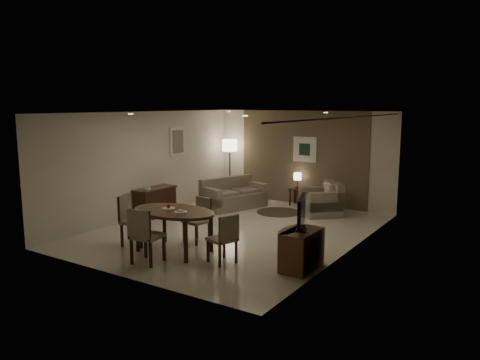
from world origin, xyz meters
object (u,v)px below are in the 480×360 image
Objects in this scene: chair_right at (222,238)px; side_table at (297,197)px; chair_far at (196,220)px; chair_left at (135,220)px; chair_near at (147,235)px; tv_cabinet at (302,250)px; floor_lamp at (230,169)px; armchair at (321,199)px; console_desk at (155,202)px; dining_table at (174,231)px; sofa at (234,193)px.

chair_right is 5.36m from side_table.
chair_far is 1.01× the size of chair_right.
chair_near is at bearing -144.75° from chair_left.
tv_cabinet is at bearing 128.79° from chair_right.
side_table is 2.33m from floor_lamp.
chair_near reaches higher than armchair.
chair_far is 3.90m from armchair.
chair_near is at bearing -49.02° from console_desk.
chair_far is 0.52× the size of floor_lamp.
console_desk is 0.67× the size of dining_table.
armchair is 0.54× the size of floor_lamp.
chair_near and chair_left have the same top height.
chair_right is (3.52, -2.00, 0.09)m from console_desk.
chair_far is at bearing -92.01° from side_table.
chair_near reaches higher than chair_far.
sofa is at bearing 118.63° from chair_far.
dining_table is at bearing -105.32° from chair_left.
chair_right is 4.47m from armchair.
sofa reaches higher than tv_cabinet.
armchair is (2.38, 0.54, 0.01)m from sofa.
console_desk is 1.33× the size of tv_cabinet.
sofa is 1.53m from floor_lamp.
chair_near is 5.34m from armchair.
chair_far is (2.32, -1.23, 0.09)m from console_desk.
armchair is at bearing -161.51° from chair_right.
chair_left is (1.38, -2.06, 0.15)m from console_desk.
console_desk is 2.63m from chair_far.
floor_lamp is (-2.10, 5.05, 0.49)m from dining_table.
dining_table is 4.60m from armchair.
side_table is (-1.06, 0.78, -0.19)m from armchair.
console_desk is 4.32m from armchair.
armchair is at bearing -36.22° from side_table.
chair_left is at bearing -170.90° from tv_cabinet.
chair_left is 2.14m from chair_right.
sofa is (-1.22, 4.67, -0.10)m from chair_near.
chair_right is 6.05m from floor_lamp.
chair_near is 0.59× the size of sofa.
tv_cabinet is at bearing -44.61° from floor_lamp.
chair_far reaches higher than side_table.
console_desk is at bearing -56.71° from chair_near.
armchair is at bearing -110.28° from chair_near.
side_table is (0.12, 5.22, -0.17)m from dining_table.
console_desk is 1.24× the size of armchair.
console_desk is 4.05m from chair_right.
console_desk is 3.07m from dining_table.
dining_table is 4.09m from sofa.
chair_near is at bearing -56.64° from armchair.
chair_right is (2.14, 0.06, -0.06)m from chair_left.
chair_right is 0.95× the size of armchair.
dining_table is 0.75m from chair_far.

